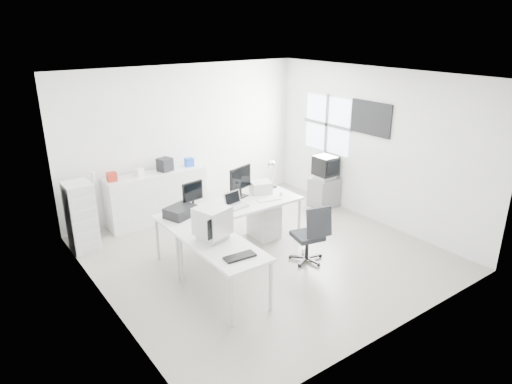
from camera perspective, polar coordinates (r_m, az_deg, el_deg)
floor at (r=7.45m, az=0.91°, el=-7.67°), size 5.00×5.00×0.01m
ceiling at (r=6.61m, az=1.05°, el=14.28°), size 5.00×5.00×0.01m
back_wall at (r=8.95m, az=-8.74°, el=6.57°), size 5.00×0.02×2.80m
left_wall at (r=5.84m, az=-19.05°, el=-1.90°), size 0.02×5.00×2.80m
right_wall at (r=8.58m, az=14.51°, el=5.55°), size 0.02×5.00×2.80m
window at (r=9.31m, az=8.86°, el=8.36°), size 0.02×1.20×1.10m
wall_picture at (r=8.51m, az=14.16°, el=8.93°), size 0.04×0.90×0.60m
main_desk at (r=7.47m, az=-3.05°, el=-4.41°), size 2.40×0.80×0.75m
side_desk at (r=6.24m, az=-4.08°, el=-9.77°), size 0.70×1.40×0.75m
drawer_pedestal at (r=7.90m, az=1.02°, el=-3.53°), size 0.40×0.50×0.60m
inkjet_printer at (r=6.98m, az=-9.42°, el=-2.43°), size 0.53×0.47×0.16m
lcd_monitor_small at (r=7.18m, az=-7.91°, el=-0.41°), size 0.39×0.25×0.45m
lcd_monitor_large at (r=7.60m, az=-1.96°, el=1.26°), size 0.55×0.34×0.53m
laptop at (r=7.23m, az=-2.35°, el=-1.18°), size 0.34×0.35×0.20m
white_keyboard at (r=7.55m, az=1.65°, el=-0.94°), size 0.41×0.20×0.02m
white_mouse at (r=7.75m, az=3.19°, el=-0.20°), size 0.06×0.06×0.06m
laser_printer at (r=7.85m, az=0.59°, el=0.61°), size 0.41×0.38×0.19m
desk_lamp at (r=8.07m, az=2.26°, el=2.15°), size 0.17×0.17×0.46m
crt_monitor at (r=6.16m, az=-5.46°, el=-4.12°), size 0.44×0.44×0.41m
black_keyboard at (r=5.75m, az=-2.04°, el=-8.07°), size 0.42×0.20×0.03m
office_chair at (r=7.07m, az=6.45°, el=-5.12°), size 0.65×0.65×0.95m
tv_cabinet at (r=9.30m, az=8.51°, el=-0.03°), size 0.54×0.44×0.59m
crt_tv at (r=9.13m, az=8.68°, el=3.02°), size 0.50×0.48×0.45m
sideboard at (r=8.68m, az=-12.24°, el=-0.57°), size 1.87×0.47×0.93m
clutter_box_a at (r=8.24m, az=-17.58°, el=1.82°), size 0.17×0.15×0.16m
clutter_box_b at (r=8.40m, az=-14.37°, el=2.41°), size 0.16×0.15×0.13m
clutter_box_c at (r=8.57m, az=-11.32°, el=3.38°), size 0.29×0.27×0.24m
clutter_box_d at (r=8.79m, az=-8.35°, el=3.71°), size 0.17×0.15×0.16m
clutter_bottle at (r=8.18m, az=-19.67°, el=1.68°), size 0.07×0.07×0.22m
filing_cabinet at (r=7.87m, az=-21.03°, el=-2.90°), size 0.40×0.48×1.15m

